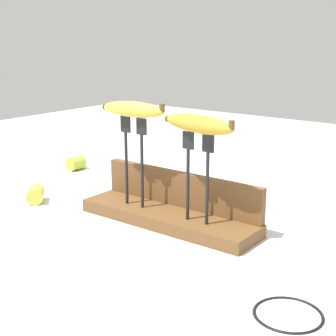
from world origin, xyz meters
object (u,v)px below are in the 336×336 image
object	(u,v)px
fork_stand_right	(198,170)
wire_coil	(288,313)
fork_stand_left	(134,154)
banana_chunk_far	(35,194)
banana_chunk_near	(76,163)
banana_raised_left	(133,109)
banana_raised_right	(198,124)

from	to	relation	value
fork_stand_right	wire_coil	xyz separation A→B (m)	(0.29, -0.18, -0.14)
fork_stand_left	wire_coil	xyz separation A→B (m)	(0.46, -0.18, -0.15)
banana_chunk_far	banana_chunk_near	bearing A→B (deg)	118.95
banana_raised_left	wire_coil	bearing A→B (deg)	-21.18
wire_coil	banana_raised_right	bearing A→B (deg)	148.26
banana_chunk_near	banana_chunk_far	world-z (taller)	same
fork_stand_left	banana_raised_left	distance (m)	0.10
fork_stand_right	wire_coil	distance (m)	0.37
banana_chunk_far	banana_raised_left	bearing A→B (deg)	14.83
fork_stand_left	banana_raised_right	xyz separation A→B (m)	(0.17, 0.00, 0.09)
fork_stand_left	fork_stand_right	xyz separation A→B (m)	(0.17, 0.00, -0.01)
banana_raised_right	fork_stand_left	bearing A→B (deg)	-180.00
fork_stand_right	banana_chunk_near	distance (m)	0.64
fork_stand_right	banana_raised_left	size ratio (longest dim) A/B	1.14
fork_stand_left	banana_chunk_far	world-z (taller)	fork_stand_left
banana_chunk_near	fork_stand_right	bearing A→B (deg)	-19.25
wire_coil	banana_chunk_near	bearing A→B (deg)	156.37
fork_stand_right	banana_chunk_far	bearing A→B (deg)	-170.85
fork_stand_right	fork_stand_left	bearing A→B (deg)	180.00
banana_raised_left	wire_coil	xyz separation A→B (m)	(0.46, -0.18, -0.25)
fork_stand_right	banana_raised_left	xyz separation A→B (m)	(-0.17, -0.00, 0.11)
fork_stand_left	banana_chunk_near	bearing A→B (deg)	153.81
fork_stand_left	banana_raised_right	world-z (taller)	banana_raised_right
fork_stand_right	banana_raised_right	world-z (taller)	banana_raised_right
fork_stand_left	banana_chunk_near	distance (m)	0.49
fork_stand_right	banana_raised_right	xyz separation A→B (m)	(-0.00, 0.00, 0.10)
fork_stand_left	fork_stand_right	distance (m)	0.17
banana_chunk_near	wire_coil	size ratio (longest dim) A/B	0.50
fork_stand_left	banana_chunk_far	bearing A→B (deg)	-165.17
fork_stand_left	banana_chunk_near	world-z (taller)	fork_stand_left
fork_stand_left	wire_coil	world-z (taller)	fork_stand_left
fork_stand_right	banana_chunk_far	distance (m)	0.46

